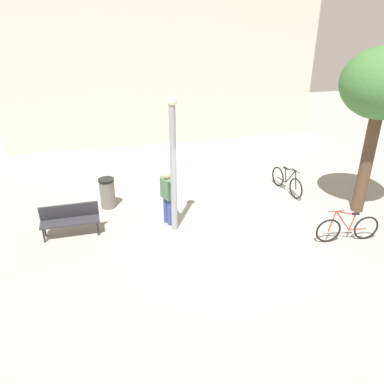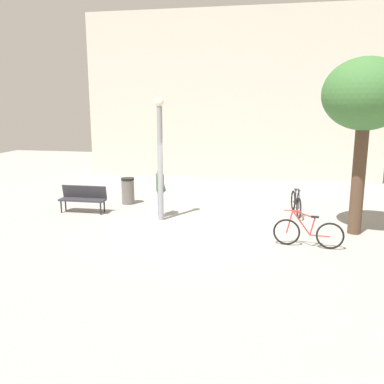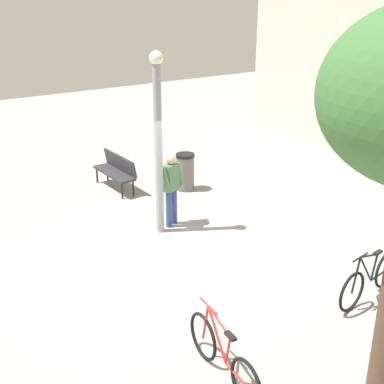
{
  "view_description": "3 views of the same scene",
  "coord_description": "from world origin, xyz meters",
  "px_view_note": "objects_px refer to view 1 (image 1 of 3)",
  "views": [
    {
      "loc": [
        -3.18,
        -8.74,
        5.78
      ],
      "look_at": [
        -0.66,
        1.21,
        0.85
      ],
      "focal_mm": 35.63,
      "sensor_mm": 36.0,
      "label": 1
    },
    {
      "loc": [
        2.16,
        -11.89,
        3.72
      ],
      "look_at": [
        -0.38,
        1.02,
        0.88
      ],
      "focal_mm": 38.86,
      "sensor_mm": 36.0,
      "label": 2
    },
    {
      "loc": [
        7.48,
        -4.66,
        4.97
      ],
      "look_at": [
        -0.65,
        1.02,
        1.06
      ],
      "focal_mm": 48.21,
      "sensor_mm": 36.0,
      "label": 3
    }
  ],
  "objects_px": {
    "plaza_tree": "(383,87)",
    "trash_bin": "(107,193)",
    "bicycle_red": "(347,228)",
    "person_by_lamppost": "(167,194)",
    "park_bench": "(70,217)",
    "lamppost": "(173,161)",
    "bicycle_black": "(287,182)"
  },
  "relations": [
    {
      "from": "bicycle_red",
      "to": "trash_bin",
      "type": "relative_size",
      "value": 1.83
    },
    {
      "from": "lamppost",
      "to": "park_bench",
      "type": "relative_size",
      "value": 2.41
    },
    {
      "from": "trash_bin",
      "to": "park_bench",
      "type": "bearing_deg",
      "value": -127.18
    },
    {
      "from": "plaza_tree",
      "to": "bicycle_red",
      "type": "distance_m",
      "value": 4.04
    },
    {
      "from": "trash_bin",
      "to": "lamppost",
      "type": "bearing_deg",
      "value": -46.48
    },
    {
      "from": "person_by_lamppost",
      "to": "park_bench",
      "type": "bearing_deg",
      "value": 178.83
    },
    {
      "from": "bicycle_black",
      "to": "bicycle_red",
      "type": "relative_size",
      "value": 1.0
    },
    {
      "from": "trash_bin",
      "to": "plaza_tree",
      "type": "bearing_deg",
      "value": -15.74
    },
    {
      "from": "plaza_tree",
      "to": "bicycle_black",
      "type": "distance_m",
      "value": 4.22
    },
    {
      "from": "bicycle_black",
      "to": "trash_bin",
      "type": "distance_m",
      "value": 6.11
    },
    {
      "from": "park_bench",
      "to": "trash_bin",
      "type": "relative_size",
      "value": 1.63
    },
    {
      "from": "bicycle_red",
      "to": "trash_bin",
      "type": "distance_m",
      "value": 7.23
    },
    {
      "from": "plaza_tree",
      "to": "trash_bin",
      "type": "height_order",
      "value": "plaza_tree"
    },
    {
      "from": "person_by_lamppost",
      "to": "bicycle_red",
      "type": "bearing_deg",
      "value": -25.01
    },
    {
      "from": "plaza_tree",
      "to": "bicycle_red",
      "type": "relative_size",
      "value": 2.74
    },
    {
      "from": "lamppost",
      "to": "bicycle_black",
      "type": "bearing_deg",
      "value": 19.51
    },
    {
      "from": "bicycle_red",
      "to": "lamppost",
      "type": "bearing_deg",
      "value": 158.51
    },
    {
      "from": "bicycle_red",
      "to": "person_by_lamppost",
      "type": "bearing_deg",
      "value": 154.99
    },
    {
      "from": "plaza_tree",
      "to": "bicycle_black",
      "type": "height_order",
      "value": "plaza_tree"
    },
    {
      "from": "bicycle_black",
      "to": "trash_bin",
      "type": "height_order",
      "value": "trash_bin"
    },
    {
      "from": "park_bench",
      "to": "lamppost",
      "type": "bearing_deg",
      "value": -8.61
    },
    {
      "from": "plaza_tree",
      "to": "trash_bin",
      "type": "relative_size",
      "value": 5.0
    },
    {
      "from": "person_by_lamppost",
      "to": "park_bench",
      "type": "height_order",
      "value": "person_by_lamppost"
    },
    {
      "from": "person_by_lamppost",
      "to": "plaza_tree",
      "type": "distance_m",
      "value": 6.7
    },
    {
      "from": "bicycle_black",
      "to": "person_by_lamppost",
      "type": "bearing_deg",
      "value": -165.51
    },
    {
      "from": "person_by_lamppost",
      "to": "bicycle_red",
      "type": "height_order",
      "value": "person_by_lamppost"
    },
    {
      "from": "park_bench",
      "to": "bicycle_black",
      "type": "distance_m",
      "value": 7.28
    },
    {
      "from": "plaza_tree",
      "to": "trash_bin",
      "type": "bearing_deg",
      "value": 164.26
    },
    {
      "from": "lamppost",
      "to": "bicycle_black",
      "type": "distance_m",
      "value": 4.89
    },
    {
      "from": "lamppost",
      "to": "trash_bin",
      "type": "bearing_deg",
      "value": 133.52
    },
    {
      "from": "park_bench",
      "to": "plaza_tree",
      "type": "relative_size",
      "value": 0.33
    },
    {
      "from": "person_by_lamppost",
      "to": "bicycle_black",
      "type": "xyz_separation_m",
      "value": [
        4.43,
        1.14,
        -0.58
      ]
    }
  ]
}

